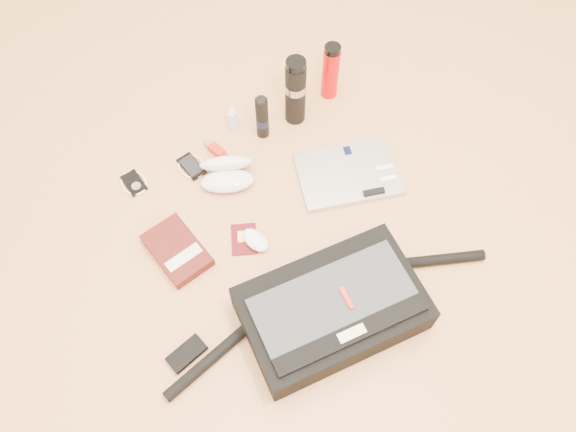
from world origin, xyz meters
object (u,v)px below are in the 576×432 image
(messenger_bag, at_px, (331,309))
(thermos_black, at_px, (295,91))
(book, at_px, (178,250))
(thermos_red, at_px, (331,71))
(laptop, at_px, (349,174))

(messenger_bag, distance_m, thermos_black, 0.78)
(book, relative_size, thermos_black, 0.87)
(messenger_bag, xyz_separation_m, thermos_red, (0.39, 0.80, 0.05))
(messenger_bag, relative_size, thermos_red, 4.54)
(laptop, distance_m, thermos_red, 0.39)
(laptop, xyz_separation_m, thermos_red, (0.10, 0.37, 0.11))
(book, xyz_separation_m, thermos_red, (0.74, 0.40, 0.10))
(thermos_red, bearing_deg, laptop, -105.99)
(thermos_black, xyz_separation_m, thermos_red, (0.17, 0.05, -0.03))
(messenger_bag, bearing_deg, book, 131.20)
(book, bearing_deg, thermos_black, 16.95)
(laptop, distance_m, thermos_black, 0.34)
(book, xyz_separation_m, thermos_black, (0.58, 0.35, 0.12))
(messenger_bag, bearing_deg, thermos_black, 72.87)
(laptop, relative_size, book, 1.56)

